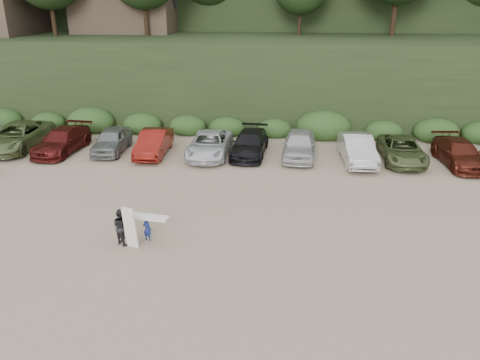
# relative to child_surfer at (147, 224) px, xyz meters

# --- Properties ---
(ground) EXTENTS (120.00, 120.00, 0.00)m
(ground) POSITION_rel_child_surfer_xyz_m (3.77, 0.51, -0.72)
(ground) COLOR tan
(ground) RESTS_ON ground
(parked_cars) EXTENTS (39.92, 5.77, 1.59)m
(parked_cars) POSITION_rel_child_surfer_xyz_m (1.44, 10.51, 0.02)
(parked_cars) COLOR #ABABB0
(parked_cars) RESTS_ON ground
(child_surfer) EXTENTS (1.82, 0.74, 1.06)m
(child_surfer) POSITION_rel_child_surfer_xyz_m (0.00, 0.00, 0.00)
(child_surfer) COLOR navy
(child_surfer) RESTS_ON ground
(adult_surfer) EXTENTS (1.18, 0.93, 1.73)m
(adult_surfer) POSITION_rel_child_surfer_xyz_m (-0.87, -0.37, 0.02)
(adult_surfer) COLOR black
(adult_surfer) RESTS_ON ground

